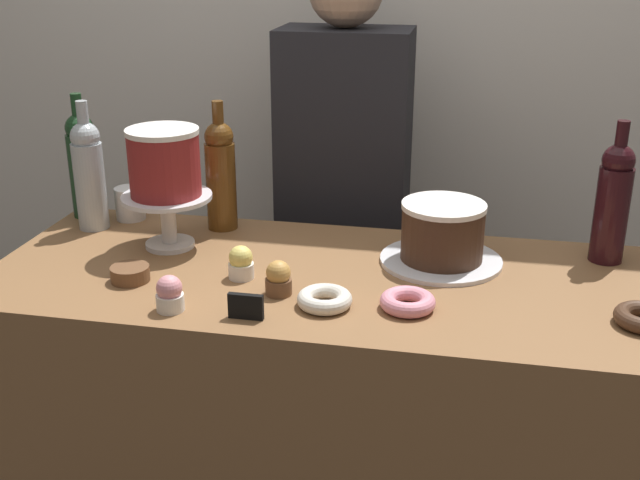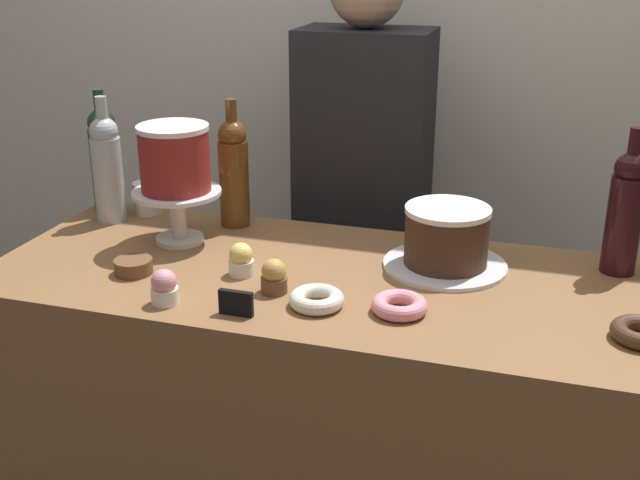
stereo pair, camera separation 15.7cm
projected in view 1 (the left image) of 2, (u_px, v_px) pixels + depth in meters
The scene contains 19 objects.
back_wall at pixel (378, 50), 2.42m from camera, with size 6.00×0.05×2.60m.
display_counter at pixel (320, 450), 1.91m from camera, with size 1.48×0.62×0.93m.
cake_stand_pedestal at pixel (168, 212), 1.86m from camera, with size 0.21×0.21×0.13m.
white_layer_cake at pixel (164, 162), 1.82m from camera, with size 0.17×0.17×0.16m.
silver_serving_platter at pixel (441, 260), 1.80m from camera, with size 0.28×0.28×0.01m.
chocolate_round_cake at pixel (443, 231), 1.77m from camera, with size 0.19×0.19×0.13m.
wine_bottle_clear at pixel (89, 173), 1.96m from camera, with size 0.08×0.08×0.33m.
wine_bottle_green at pixel (83, 163), 2.05m from camera, with size 0.08×0.08×0.33m.
wine_bottle_amber at pixel (221, 173), 1.96m from camera, with size 0.08×0.08×0.33m.
wine_bottle_dark_red at pixel (613, 201), 1.76m from camera, with size 0.08×0.08×0.33m.
cupcake_caramel at pixel (278, 279), 1.63m from camera, with size 0.06×0.06×0.07m.
cupcake_lemon at pixel (241, 263), 1.71m from camera, with size 0.06×0.06×0.07m.
cupcake_strawberry at pixel (170, 294), 1.56m from camera, with size 0.06×0.06×0.07m.
donut_pink at pixel (408, 302), 1.57m from camera, with size 0.11×0.11×0.03m.
donut_sugar at pixel (325, 299), 1.58m from camera, with size 0.11×0.11×0.03m.
cookie_stack at pixel (130, 274), 1.70m from camera, with size 0.08×0.08×0.03m.
price_sign_chalkboard at pixel (246, 306), 1.53m from camera, with size 0.07×0.01×0.05m.
coffee_cup_ceramic at pixel (130, 203), 2.06m from camera, with size 0.08×0.08×0.08m.
barista_figure at pixel (343, 226), 2.30m from camera, with size 0.36×0.22×1.60m.
Camera 1 is at (0.32, -1.56, 1.64)m, focal length 44.31 mm.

